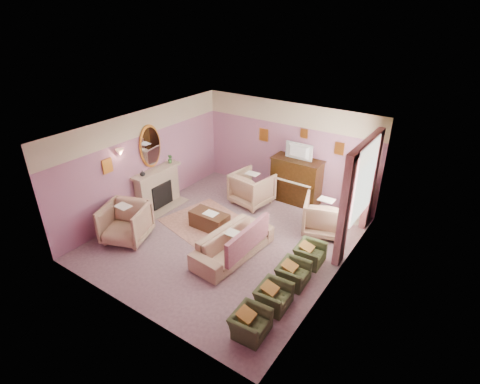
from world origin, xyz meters
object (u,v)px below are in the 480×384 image
Objects in this scene: floral_armchair_left at (252,187)px; olive_chair_b at (274,293)px; television at (298,151)px; side_table at (356,209)px; coffee_table at (209,221)px; sofa at (233,240)px; olive_chair_c at (293,271)px; floral_armchair_right at (325,214)px; olive_chair_d at (310,251)px; olive_chair_a at (250,320)px; floral_armchair_front at (125,221)px; piano at (296,181)px.

olive_chair_b is (2.58, -3.24, -0.23)m from floral_armchair_left.
television is 1.14× the size of side_table.
olive_chair_b is (2.75, -1.48, 0.07)m from coffee_table.
sofa is 2.02× the size of floral_armchair_left.
olive_chair_b is 1.00× the size of olive_chair_c.
floral_armchair_right reaches higher than olive_chair_d.
floral_armchair_front is at bearing 169.68° from olive_chair_a.
coffee_table is 2.08m from floral_armchair_front.
olive_chair_c is at bearing -90.00° from olive_chair_d.
side_table is (0.24, 3.17, 0.05)m from olive_chair_c.
olive_chair_c is 3.17m from side_table.
piano is at bearing 108.09° from olive_chair_a.
olive_chair_b reaches higher than coffee_table.
television is 0.76× the size of floral_armchair_front.
olive_chair_d is at bearing -31.85° from floral_armchair_left.
olive_chair_d is at bearing 26.15° from sofa.
olive_chair_a is 1.00× the size of olive_chair_c.
olive_chair_d is at bearing 90.00° from olive_chair_c.
piano is 5.15m from olive_chair_a.
floral_armchair_left is 4.82m from olive_chair_a.
sofa is at bearing -122.31° from floral_armchair_right.
floral_armchair_left reaches higher than olive_chair_b.
piano is 0.66× the size of sofa.
floral_armchair_front is at bearing -131.20° from coffee_table.
floral_armchair_left is 1.54× the size of olive_chair_d.
sofa is 3.04× the size of side_table.
television is 1.17× the size of olive_chair_a.
olive_chair_d is 0.98× the size of side_table.
olive_chair_c is at bearing -83.65° from floral_armchair_right.
television is at bearing 179.23° from side_table.
olive_chair_a is (1.57, -1.69, -0.14)m from sofa.
television is 1.17× the size of olive_chair_d.
coffee_table is at bearing -140.06° from side_table.
floral_armchair_left is 1.54× the size of olive_chair_b.
floral_armchair_left is at bearing 65.29° from floral_armchair_front.
olive_chair_a is (0.24, -3.79, -0.23)m from floral_armchair_right.
floral_armchair_left reaches higher than coffee_table.
olive_chair_c is at bearing -63.45° from television.
television is 3.11m from coffee_table.
olive_chair_b is (1.59, -4.06, -0.35)m from piano.
television is at bearing 65.45° from coffee_table.
floral_armchair_right reaches higher than olive_chair_c.
olive_chair_a is at bearing -47.21° from sofa.
olive_chair_c is at bearing 90.00° from olive_chair_b.
olive_chair_c and olive_chair_d have the same top height.
olive_chair_d is at bearing -95.94° from side_table.
olive_chair_c is (2.75, -0.66, 0.07)m from coffee_table.
floral_armchair_left is 3.65m from floral_armchair_front.
sofa is at bearing -153.85° from olive_chair_d.
floral_armchair_right is at bearing -38.85° from piano.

